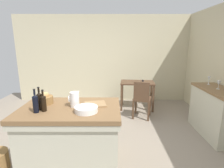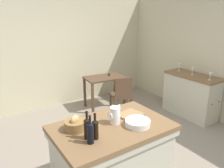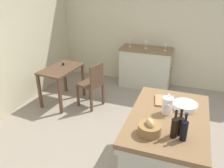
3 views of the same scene
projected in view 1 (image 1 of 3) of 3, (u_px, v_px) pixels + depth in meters
ground_plane at (98, 145)px, 3.13m from camera, size 6.76×6.76×0.00m
wall_back at (104, 59)px, 5.37m from camera, size 5.32×0.12×2.60m
island_table at (71, 133)px, 2.59m from camera, size 1.43×0.93×0.89m
side_cabinet at (215, 112)px, 3.39m from camera, size 0.52×1.19×0.94m
writing_desk at (137, 86)px, 4.76m from camera, size 0.95×0.65×0.80m
wooden_chair at (142, 98)px, 4.14m from camera, size 0.50×0.50×0.92m
pitcher at (74, 99)px, 2.50m from camera, size 0.17×0.13×0.26m
wash_bowl at (86, 109)px, 2.32m from camera, size 0.31×0.31×0.07m
bread_basket at (44, 99)px, 2.63m from camera, size 0.25×0.25×0.18m
cutting_board at (95, 104)px, 2.58m from camera, size 0.35×0.31×0.02m
wine_bottle_dark at (43, 103)px, 2.33m from camera, size 0.07×0.07×0.30m
wine_bottle_amber at (39, 101)px, 2.37m from camera, size 0.07×0.07×0.32m
wine_bottle_green at (35, 103)px, 2.28m from camera, size 0.07×0.07×0.32m
wine_glass_left at (218, 83)px, 3.28m from camera, size 0.07×0.07×0.16m
wine_glass_middle at (209, 79)px, 3.64m from camera, size 0.07×0.07×0.17m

